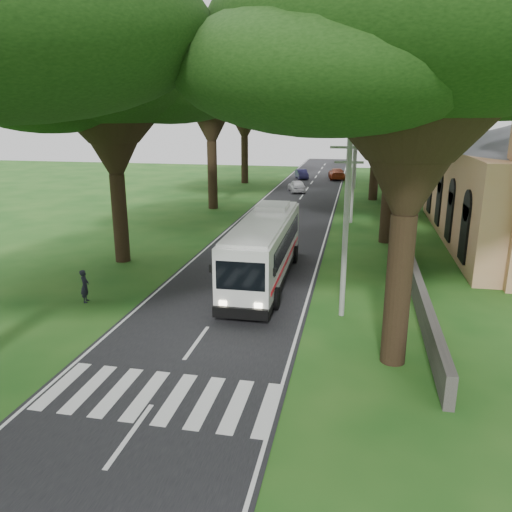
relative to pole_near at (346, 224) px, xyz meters
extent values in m
plane|color=#164814|center=(-5.50, -6.00, -4.18)|extent=(140.00, 140.00, 0.00)
cube|color=black|center=(-5.50, 19.00, -4.17)|extent=(8.00, 120.00, 0.04)
cube|color=silver|center=(-5.50, -8.00, -4.18)|extent=(8.00, 3.00, 0.01)
cube|color=#383533|center=(3.50, 18.00, -3.58)|extent=(0.35, 50.00, 1.20)
cylinder|color=gray|center=(0.00, 0.00, -0.18)|extent=(0.24, 0.24, 8.00)
cube|color=gray|center=(0.00, 0.00, 3.22)|extent=(1.60, 0.10, 0.10)
cube|color=gray|center=(0.00, 0.00, 2.62)|extent=(1.20, 0.10, 0.10)
cylinder|color=gray|center=(0.00, 20.00, -0.18)|extent=(0.24, 0.24, 8.00)
cube|color=gray|center=(0.00, 20.00, 3.22)|extent=(1.60, 0.10, 0.10)
cube|color=gray|center=(0.00, 20.00, 2.62)|extent=(1.20, 0.10, 0.10)
cylinder|color=gray|center=(0.00, 40.00, -0.18)|extent=(0.24, 0.24, 8.00)
cube|color=gray|center=(0.00, 40.00, 3.22)|extent=(1.60, 0.10, 0.10)
cube|color=gray|center=(0.00, 40.00, 2.62)|extent=(1.20, 0.10, 0.10)
cylinder|color=black|center=(-13.50, 6.00, -1.53)|extent=(0.90, 0.90, 5.30)
cone|color=black|center=(-13.50, 6.00, 3.02)|extent=(3.20, 3.20, 3.80)
ellipsoid|color=black|center=(-13.50, 6.00, 6.60)|extent=(13.12, 13.12, 5.51)
cylinder|color=black|center=(-13.00, 24.00, -1.07)|extent=(0.90, 0.90, 6.23)
cone|color=black|center=(-13.00, 24.00, 3.95)|extent=(3.20, 3.20, 3.80)
ellipsoid|color=black|center=(-13.00, 24.00, 8.66)|extent=(14.90, 14.90, 6.26)
cylinder|color=black|center=(-14.00, 42.00, -1.26)|extent=(0.90, 0.90, 5.84)
cone|color=black|center=(-14.00, 42.00, 3.56)|extent=(3.20, 3.20, 3.80)
ellipsoid|color=black|center=(-14.00, 42.00, 7.81)|extent=(14.86, 14.86, 6.24)
cylinder|color=black|center=(2.00, -4.00, -1.44)|extent=(0.90, 0.90, 5.47)
cone|color=black|center=(2.00, -4.00, 3.19)|extent=(3.20, 3.20, 3.80)
ellipsoid|color=black|center=(2.00, -4.00, 6.98)|extent=(13.16, 13.16, 5.53)
cylinder|color=black|center=(2.50, 14.00, -1.10)|extent=(0.90, 0.90, 6.15)
cone|color=black|center=(2.50, 14.00, 3.87)|extent=(3.20, 3.20, 3.80)
ellipsoid|color=black|center=(2.50, 14.00, 8.49)|extent=(13.94, 13.94, 5.86)
cylinder|color=black|center=(2.00, 32.00, -1.41)|extent=(0.90, 0.90, 5.54)
cone|color=black|center=(2.00, 32.00, 3.26)|extent=(3.20, 3.20, 3.80)
ellipsoid|color=black|center=(2.00, 32.00, 7.12)|extent=(15.72, 15.72, 6.60)
cylinder|color=black|center=(3.00, 50.00, -0.96)|extent=(0.90, 0.90, 6.44)
cone|color=black|center=(3.00, 50.00, 4.16)|extent=(3.20, 3.20, 3.80)
ellipsoid|color=black|center=(3.00, 50.00, 9.13)|extent=(14.34, 14.34, 6.02)
cube|color=silver|center=(-4.29, 3.93, -2.32)|extent=(2.56, 11.63, 2.85)
cube|color=black|center=(-4.29, 4.22, -1.91)|extent=(2.59, 9.50, 1.06)
cube|color=black|center=(-4.29, 3.93, -3.70)|extent=(2.60, 11.67, 0.34)
cube|color=red|center=(-4.29, 3.93, -2.97)|extent=(2.59, 10.47, 0.17)
cube|color=silver|center=(-4.29, 3.93, -0.84)|extent=(2.36, 11.05, 0.17)
cylinder|color=black|center=(-5.45, 0.05, -3.65)|extent=(0.35, 1.07, 1.06)
cylinder|color=black|center=(-3.03, 0.08, -3.65)|extent=(0.35, 1.07, 1.06)
cylinder|color=black|center=(-5.54, 7.59, -3.65)|extent=(0.35, 1.07, 1.06)
cylinder|color=black|center=(-3.12, 7.62, -3.65)|extent=(0.35, 1.07, 1.06)
imported|color=#B9B8BE|center=(-6.45, 35.61, -3.46)|extent=(2.73, 4.34, 1.38)
imported|color=#262251|center=(-7.27, 47.73, -3.52)|extent=(2.37, 4.03, 1.25)
imported|color=#943415|center=(-2.50, 48.08, -3.41)|extent=(2.68, 5.32, 1.48)
imported|color=black|center=(-12.11, -0.79, -3.38)|extent=(0.53, 0.67, 1.61)
camera|label=1|loc=(0.41, -21.17, 4.59)|focal=35.00mm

